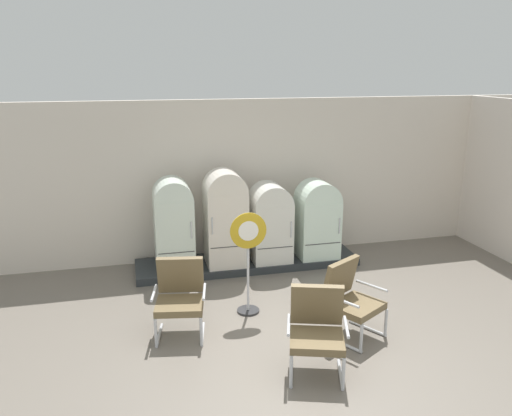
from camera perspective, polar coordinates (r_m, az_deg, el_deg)
ground at (r=6.48m, az=5.31°, el=-16.43°), size 12.00×10.00×0.05m
back_wall at (r=9.24m, az=-1.88°, el=3.33°), size 11.76×0.12×2.86m
side_wall_right at (r=10.25m, az=26.12°, el=2.82°), size 0.16×2.20×2.86m
display_plinth at (r=9.04m, az=-0.96°, el=-6.08°), size 3.86×0.95×0.13m
refrigerator_0 at (r=8.48m, az=-9.22°, el=-1.51°), size 0.63×0.70×1.53m
refrigerator_1 at (r=8.57m, az=-3.47°, el=-0.79°), size 0.68×0.70×1.63m
refrigerator_2 at (r=8.78m, az=1.59°, el=-1.39°), size 0.67×0.69×1.36m
refrigerator_3 at (r=9.01m, az=6.87°, el=-1.03°), size 0.70×0.64×1.37m
armchair_left at (r=6.78m, az=-8.50°, el=-9.51°), size 0.75×0.76×1.01m
armchair_right at (r=6.77m, az=10.52°, el=-9.67°), size 0.86×0.87×1.01m
armchair_center at (r=5.97m, az=6.82°, el=-13.10°), size 0.80×0.81×1.01m
sign_stand at (r=7.14m, az=-0.88°, el=-6.03°), size 0.51×0.32×1.49m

